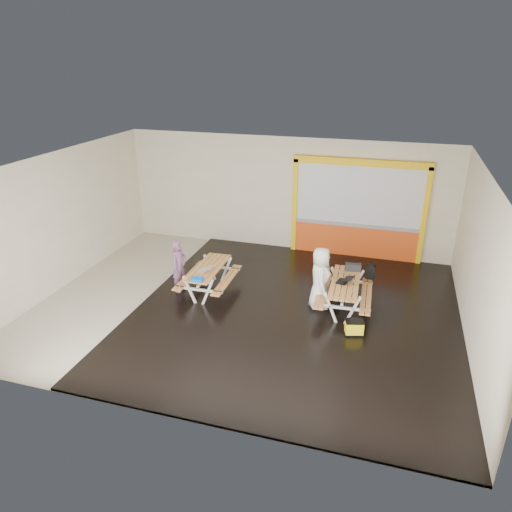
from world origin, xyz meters
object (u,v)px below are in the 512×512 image
(fluke_bag, at_px, (354,328))
(backpack, at_px, (371,271))
(blue_pouch, at_px, (197,279))
(picnic_table_right, at_px, (345,288))
(picnic_table_left, at_px, (208,273))
(person_right, at_px, (320,279))
(person_left, at_px, (179,266))
(toolbox, at_px, (353,267))
(dark_case, at_px, (332,304))
(laptop_left, at_px, (206,269))
(laptop_right, at_px, (345,280))

(fluke_bag, bearing_deg, backpack, 85.45)
(blue_pouch, bearing_deg, picnic_table_right, 15.12)
(picnic_table_left, bearing_deg, person_right, 0.80)
(picnic_table_right, bearing_deg, person_left, -175.48)
(toolbox, bearing_deg, person_left, -166.29)
(picnic_table_left, bearing_deg, picnic_table_right, 1.90)
(picnic_table_left, distance_m, person_right, 2.87)
(blue_pouch, xyz_separation_m, dark_case, (3.13, 0.91, -0.65))
(picnic_table_right, bearing_deg, laptop_left, -174.58)
(picnic_table_right, xyz_separation_m, toolbox, (0.10, 0.71, 0.26))
(picnic_table_left, xyz_separation_m, laptop_left, (0.03, -0.21, 0.22))
(backpack, bearing_deg, blue_pouch, -154.93)
(picnic_table_left, relative_size, picnic_table_right, 0.95)
(picnic_table_left, relative_size, backpack, 4.54)
(picnic_table_right, bearing_deg, laptop_right, -111.94)
(picnic_table_right, relative_size, laptop_left, 4.57)
(person_right, xyz_separation_m, laptop_right, (0.57, 0.04, 0.01))
(picnic_table_left, height_order, person_left, person_left)
(picnic_table_right, relative_size, dark_case, 5.45)
(laptop_right, distance_m, fluke_bag, 1.28)
(person_left, bearing_deg, person_right, -77.07)
(blue_pouch, relative_size, fluke_bag, 0.60)
(person_left, height_order, laptop_right, person_left)
(picnic_table_left, distance_m, laptop_left, 0.30)
(picnic_table_left, bearing_deg, toolbox, 13.09)
(person_right, height_order, laptop_right, person_right)
(backpack, xyz_separation_m, fluke_bag, (-0.16, -2.03, -0.48))
(blue_pouch, relative_size, toolbox, 0.67)
(person_left, xyz_separation_m, backpack, (4.68, 1.25, -0.07))
(picnic_table_right, relative_size, person_left, 1.42)
(dark_case, bearing_deg, fluke_bag, -60.11)
(dark_case, bearing_deg, blue_pouch, -163.74)
(toolbox, relative_size, fluke_bag, 0.89)
(backpack, xyz_separation_m, dark_case, (-0.80, -0.92, -0.58))
(picnic_table_left, distance_m, dark_case, 3.21)
(blue_pouch, bearing_deg, dark_case, 16.26)
(picnic_table_left, height_order, dark_case, picnic_table_left)
(backpack, bearing_deg, person_right, -138.29)
(laptop_left, distance_m, blue_pouch, 0.59)
(backpack, bearing_deg, toolbox, -153.91)
(picnic_table_left, relative_size, person_left, 1.35)
(laptop_left, relative_size, laptop_right, 0.98)
(picnic_table_right, height_order, toolbox, toolbox)
(picnic_table_right, xyz_separation_m, dark_case, (-0.27, -0.01, -0.46))
(picnic_table_right, height_order, person_right, person_right)
(person_left, height_order, blue_pouch, person_left)
(person_right, relative_size, laptop_left, 3.71)
(toolbox, xyz_separation_m, fluke_bag, (0.27, -1.82, -0.63))
(picnic_table_right, xyz_separation_m, blue_pouch, (-3.39, -0.92, 0.19))
(person_left, distance_m, toolbox, 4.38)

